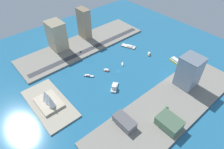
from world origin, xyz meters
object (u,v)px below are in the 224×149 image
Objects in this scene: suv_black at (81,52)px; traffic_light_waterfront at (96,46)px; warehouse_low_gray at (124,122)px; sailboat_small_white at (122,64)px; ferry_white_commuter at (114,87)px; terminal_long_green at (169,123)px; opera_landmark at (48,100)px; office_block_beige at (57,35)px; tugboat_red at (107,70)px; apartment_midrise_tan at (84,23)px; patrol_launch_navy at (89,76)px; barge_flat_brown at (129,46)px; water_taxi_orange at (149,54)px; tower_tall_glass at (189,72)px; ferry_yellow_fast at (177,62)px; van_white at (93,46)px.

traffic_light_waterfront reaches higher than suv_black.
warehouse_low_gray reaches higher than suv_black.
ferry_white_commuter is (-32.50, 46.24, 1.74)m from sailboat_small_white.
terminal_long_green is 0.76× the size of opera_landmark.
ferry_white_commuter is at bearing -176.51° from office_block_beige.
tugboat_red is 110.23m from office_block_beige.
apartment_midrise_tan is at bearing -19.21° from ferry_white_commuter.
patrol_launch_navy is 2.12× the size of traffic_light_waterfront.
traffic_light_waterfront is at bearing -63.99° from opera_landmark.
sailboat_small_white is 1.03× the size of tugboat_red.
apartment_midrise_tan reaches higher than suv_black.
ferry_white_commuter reaches higher than barge_flat_brown.
apartment_midrise_tan reaches higher than warehouse_low_gray.
traffic_light_waterfront is at bearing 169.36° from apartment_midrise_tan.
traffic_light_waterfront is at bearing -133.56° from office_block_beige.
office_block_beige reaches higher than barge_flat_brown.
patrol_launch_navy is at bearing 7.84° from terminal_long_green.
tower_tall_glass reaches higher than water_taxi_orange.
tower_tall_glass is at bearing -171.11° from apartment_midrise_tan.
patrol_launch_navy is (7.70, 28.90, -0.16)m from tugboat_red.
office_block_beige is at bearing -2.31° from patrol_launch_navy.
terminal_long_green is (-121.62, 40.27, 7.18)m from sailboat_small_white.
barge_flat_brown is at bearing -79.82° from patrol_launch_navy.
suv_black is (126.98, 104.46, 1.05)m from ferry_yellow_fast.
suv_black is (165.81, 69.19, -22.34)m from tower_tall_glass.
traffic_light_waterfront is at bearing 5.12° from sailboat_small_white.
tugboat_red is 79.23m from barge_flat_brown.
sailboat_small_white is at bearing -154.68° from suv_black.
opera_landmark is (-108.52, 133.55, -21.85)m from apartment_midrise_tan.
sailboat_small_white is 128.31m from terminal_long_green.
van_white is at bearing 31.51° from ferry_yellow_fast.
ferry_yellow_fast is 0.62× the size of tower_tall_glass.
ferry_white_commuter is at bearing 124.96° from barge_flat_brown.
barge_flat_brown is at bearing -70.61° from tugboat_red.
sailboat_small_white reaches higher than water_taxi_orange.
traffic_light_waterfront is at bearing -10.69° from terminal_long_green.
tugboat_red is 113.97m from apartment_midrise_tan.
tower_tall_glass is 181.05m from suv_black.
opera_landmark is (123.03, 89.88, 0.51)m from terminal_long_green.
tugboat_red is 0.19× the size of apartment_midrise_tan.
water_taxi_orange is 0.23× the size of tower_tall_glass.
sailboat_small_white is 2.46× the size of suv_black.
tower_tall_glass is at bearing -165.72° from van_white.
warehouse_low_gray is (-76.42, 132.46, 5.58)m from water_taxi_orange.
suv_black is (193.16, -6.42, -4.62)m from terminal_long_green.
ferry_yellow_fast is 180.69m from apartment_midrise_tan.
water_taxi_orange is 0.38× the size of barge_flat_brown.
opera_landmark reaches higher than ferry_yellow_fast.
water_taxi_orange reaches higher than barge_flat_brown.
sailboat_small_white is 54.67m from barge_flat_brown.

